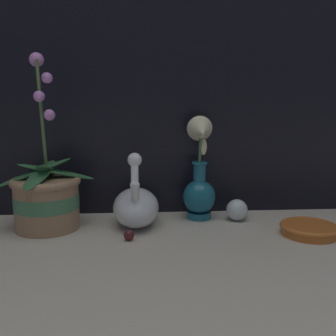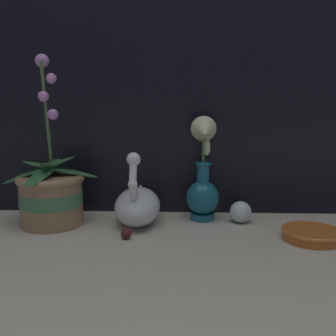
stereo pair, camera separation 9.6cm
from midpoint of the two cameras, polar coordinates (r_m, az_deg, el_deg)
ground_plane at (r=0.86m, az=4.28°, el=-12.10°), size 2.80×2.80×0.00m
orchid_potted_plant at (r=1.05m, az=-14.14°, el=-3.56°), size 0.25×0.23×0.43m
swan_figurine at (r=1.02m, az=-1.75°, el=-5.30°), size 0.12×0.21×0.20m
blue_vase at (r=1.05m, az=7.73°, el=-1.83°), size 0.09×0.10×0.28m
glass_sphere at (r=1.07m, az=13.06°, el=-6.27°), size 0.06×0.06×0.06m
amber_dish at (r=1.00m, az=22.83°, el=-8.81°), size 0.14×0.14×0.03m
glass_bauble at (r=0.93m, az=-3.13°, el=-9.57°), size 0.02×0.02×0.02m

